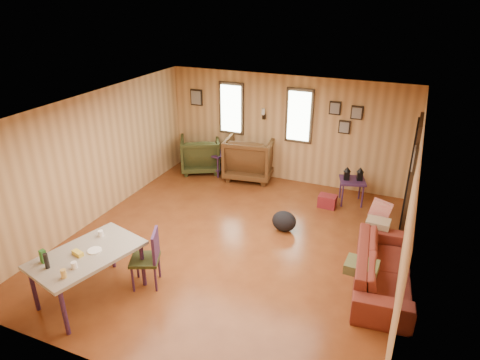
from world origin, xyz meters
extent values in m
cube|color=brown|center=(0.00, 0.00, -0.01)|extent=(5.50, 6.00, 0.02)
cube|color=#997C5B|center=(0.00, 0.00, 2.41)|extent=(5.50, 6.00, 0.02)
cube|color=tan|center=(0.00, 3.01, 1.20)|extent=(5.50, 0.02, 2.40)
cube|color=tan|center=(0.00, -3.01, 1.20)|extent=(5.50, 0.02, 2.40)
cube|color=tan|center=(-2.76, 0.00, 1.20)|extent=(0.02, 6.00, 2.40)
cube|color=tan|center=(2.76, 0.00, 1.20)|extent=(0.02, 6.00, 2.40)
cube|color=black|center=(-1.30, 2.97, 1.55)|extent=(0.60, 0.05, 1.20)
cube|color=#E0F2D1|center=(-1.30, 2.93, 1.55)|extent=(0.48, 0.04, 1.06)
cube|color=black|center=(0.30, 2.97, 1.55)|extent=(0.60, 0.05, 1.20)
cube|color=#E0F2D1|center=(0.30, 2.93, 1.55)|extent=(0.48, 0.04, 1.06)
cube|color=black|center=(-0.50, 2.95, 1.45)|extent=(0.07, 0.05, 0.12)
cylinder|color=silver|center=(-0.50, 2.89, 1.58)|extent=(0.07, 0.07, 0.14)
cube|color=black|center=(2.72, 1.95, 1.00)|extent=(0.06, 1.00, 2.05)
cube|color=black|center=(2.68, 1.95, 1.00)|extent=(0.04, 0.82, 1.90)
cube|color=black|center=(1.05, 2.97, 1.80)|extent=(0.24, 0.04, 0.28)
cube|color=#9E998C|center=(1.05, 2.94, 1.80)|extent=(0.19, 0.02, 0.22)
cube|color=black|center=(1.50, 2.97, 1.75)|extent=(0.24, 0.04, 0.28)
cube|color=#9E998C|center=(1.50, 2.94, 1.75)|extent=(0.19, 0.02, 0.22)
cube|color=black|center=(1.28, 2.97, 1.42)|extent=(0.24, 0.04, 0.28)
cube|color=#9E998C|center=(1.28, 2.94, 1.42)|extent=(0.19, 0.02, 0.22)
cube|color=black|center=(-2.20, 2.97, 1.72)|extent=(0.30, 0.04, 0.38)
cube|color=#9E998C|center=(-2.20, 2.94, 1.72)|extent=(0.24, 0.02, 0.31)
cube|color=black|center=(2.72, 0.85, 1.70)|extent=(0.04, 0.34, 0.42)
cube|color=#9E998C|center=(2.69, 0.85, 1.70)|extent=(0.02, 0.27, 0.34)
imported|color=maroon|center=(2.54, -0.16, 0.40)|extent=(0.79, 2.08, 0.79)
imported|color=#4F3117|center=(-0.76, 2.80, 0.55)|extent=(1.20, 1.14, 1.10)
imported|color=#303518|center=(-2.01, 2.70, 0.46)|extent=(1.20, 1.17, 0.93)
cube|color=#42224D|center=(-1.59, 2.69, 0.51)|extent=(0.61, 0.58, 0.04)
cube|color=#42224D|center=(-1.59, 2.69, 0.17)|extent=(0.56, 0.52, 0.03)
cylinder|color=#42224D|center=(-1.84, 2.57, 0.25)|extent=(0.05, 0.05, 0.50)
cylinder|color=#42224D|center=(-1.43, 2.46, 0.25)|extent=(0.05, 0.05, 0.50)
cylinder|color=#42224D|center=(-1.74, 2.93, 0.25)|extent=(0.05, 0.05, 0.50)
cylinder|color=#42224D|center=(-1.33, 2.81, 0.25)|extent=(0.05, 0.05, 0.50)
cube|color=brown|center=(-1.70, 2.72, 0.59)|extent=(0.09, 0.04, 0.12)
cube|color=brown|center=(-1.50, 2.67, 0.58)|extent=(0.08, 0.04, 0.11)
cube|color=#42224D|center=(1.64, 2.39, 0.50)|extent=(0.62, 0.62, 0.04)
cylinder|color=#42224D|center=(1.51, 2.14, 0.25)|extent=(0.04, 0.04, 0.50)
cylinder|color=#42224D|center=(1.89, 2.25, 0.25)|extent=(0.04, 0.04, 0.50)
cylinder|color=#42224D|center=(1.40, 2.52, 0.25)|extent=(0.04, 0.04, 0.50)
cylinder|color=#42224D|center=(1.78, 2.63, 0.25)|extent=(0.04, 0.04, 0.50)
cube|color=black|center=(1.52, 2.35, 0.61)|extent=(0.14, 0.14, 0.18)
cone|color=black|center=(1.52, 2.35, 0.75)|extent=(0.18, 0.18, 0.10)
cube|color=black|center=(1.77, 2.42, 0.61)|extent=(0.14, 0.14, 0.18)
cone|color=black|center=(1.77, 2.42, 0.75)|extent=(0.18, 0.18, 0.10)
cube|color=maroon|center=(1.24, 2.01, 0.13)|extent=(0.36, 0.26, 0.25)
ellipsoid|color=black|center=(0.71, 0.78, 0.19)|extent=(0.48, 0.38, 0.39)
cube|color=#4B4F2C|center=(2.26, -0.53, 0.49)|extent=(0.46, 0.38, 0.14)
cube|color=red|center=(2.32, 1.14, 0.59)|extent=(0.40, 0.12, 0.40)
cube|color=gray|center=(2.33, 0.86, 0.48)|extent=(0.39, 0.31, 0.11)
cube|color=gray|center=(-1.26, -2.06, 0.72)|extent=(1.23, 1.64, 0.05)
cylinder|color=#42224D|center=(-1.78, -2.57, 0.35)|extent=(0.07, 0.07, 0.70)
cylinder|color=#42224D|center=(-1.06, -2.77, 0.35)|extent=(0.07, 0.07, 0.70)
cylinder|color=#42224D|center=(-1.45, -1.35, 0.35)|extent=(0.07, 0.07, 0.70)
cylinder|color=#42224D|center=(-0.73, -1.54, 0.35)|extent=(0.07, 0.07, 0.70)
cylinder|color=white|center=(-1.16, -2.39, 0.79)|extent=(0.10, 0.10, 0.09)
cylinder|color=white|center=(-1.36, -1.62, 0.79)|extent=(0.10, 0.10, 0.09)
cube|color=#286323|center=(-1.62, -2.44, 0.84)|extent=(0.08, 0.08, 0.19)
cylinder|color=black|center=(-1.48, -2.52, 0.86)|extent=(0.07, 0.07, 0.22)
cylinder|color=tan|center=(-1.14, -2.59, 0.81)|extent=(0.09, 0.09, 0.12)
cylinder|color=white|center=(-1.18, -1.98, 0.76)|extent=(0.24, 0.24, 0.02)
cube|color=yellow|center=(-1.33, -2.14, 0.78)|extent=(0.19, 0.12, 0.06)
cube|color=#303518|center=(-0.71, -1.51, 0.44)|extent=(0.54, 0.54, 0.05)
cube|color=#42224D|center=(-0.55, -1.44, 0.68)|extent=(0.19, 0.37, 0.45)
cylinder|color=#42224D|center=(-0.79, -1.73, 0.21)|extent=(0.05, 0.05, 0.43)
cylinder|color=#42224D|center=(-0.49, -1.60, 0.21)|extent=(0.05, 0.05, 0.43)
cylinder|color=#42224D|center=(-0.93, -1.43, 0.21)|extent=(0.05, 0.05, 0.43)
cylinder|color=#42224D|center=(-0.62, -1.29, 0.21)|extent=(0.05, 0.05, 0.43)
camera|label=1|loc=(2.62, -5.78, 4.09)|focal=32.00mm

